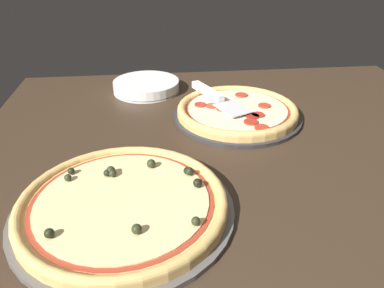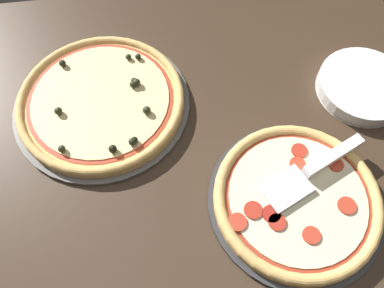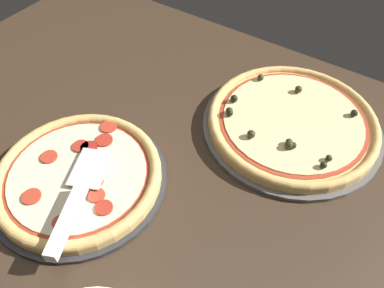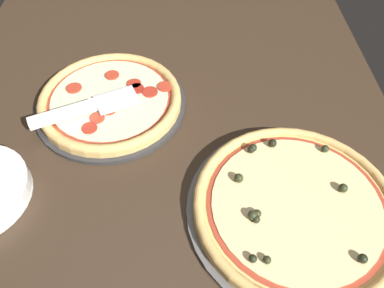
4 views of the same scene
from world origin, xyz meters
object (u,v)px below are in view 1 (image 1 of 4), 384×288
at_px(pizza_back, 123,202).
at_px(plate_stack, 146,86).
at_px(pizza_front, 237,110).
at_px(serving_spatula, 212,94).

distance_m(pizza_back, plate_stack, 0.61).
distance_m(pizza_front, pizza_back, 0.48).
xyz_separation_m(serving_spatula, plate_stack, (0.19, -0.16, -0.03)).
xyz_separation_m(pizza_front, pizza_back, (0.29, 0.38, 0.00)).
bearing_deg(pizza_back, plate_stack, -94.02).
bearing_deg(serving_spatula, pizza_back, 62.63).
relative_size(pizza_front, plate_stack, 1.57).
height_order(serving_spatula, plate_stack, serving_spatula).
xyz_separation_m(pizza_back, serving_spatula, (-0.23, -0.45, 0.02)).
bearing_deg(pizza_back, serving_spatula, -117.37).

